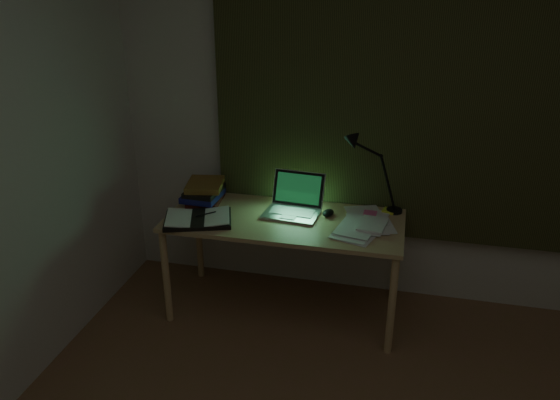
# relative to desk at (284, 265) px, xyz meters

# --- Properties ---
(wall_back) EXTENTS (3.50, 0.00, 2.50)m
(wall_back) POSITION_rel_desk_xyz_m (0.59, 0.39, 0.93)
(wall_back) COLOR beige
(wall_back) RESTS_ON ground
(curtain) EXTENTS (2.20, 0.06, 2.00)m
(curtain) POSITION_rel_desk_xyz_m (0.59, 0.35, 1.13)
(curtain) COLOR #2B2D16
(curtain) RESTS_ON wall_back
(desk) EXTENTS (1.42, 0.62, 0.65)m
(desk) POSITION_rel_desk_xyz_m (0.00, 0.00, 0.00)
(desk) COLOR tan
(desk) RESTS_ON floor
(laptop) EXTENTS (0.36, 0.40, 0.24)m
(laptop) POSITION_rel_desk_xyz_m (0.03, 0.06, 0.44)
(laptop) COLOR silver
(laptop) RESTS_ON desk
(open_textbook) EXTENTS (0.46, 0.39, 0.03)m
(open_textbook) POSITION_rel_desk_xyz_m (-0.49, -0.15, 0.34)
(open_textbook) COLOR white
(open_textbook) RESTS_ON desk
(book_stack) EXTENTS (0.23, 0.27, 0.14)m
(book_stack) POSITION_rel_desk_xyz_m (-0.56, 0.13, 0.39)
(book_stack) COLOR white
(book_stack) RESTS_ON desk
(loose_papers) EXTENTS (0.37, 0.39, 0.02)m
(loose_papers) POSITION_rel_desk_xyz_m (0.47, 0.02, 0.33)
(loose_papers) COLOR silver
(loose_papers) RESTS_ON desk
(mouse) EXTENTS (0.08, 0.11, 0.04)m
(mouse) POSITION_rel_desk_xyz_m (0.25, 0.10, 0.34)
(mouse) COLOR black
(mouse) RESTS_ON desk
(sticky_yellow) EXTENTS (0.09, 0.09, 0.02)m
(sticky_yellow) POSITION_rel_desk_xyz_m (0.61, 0.24, 0.33)
(sticky_yellow) COLOR yellow
(sticky_yellow) RESTS_ON desk
(sticky_pink) EXTENTS (0.08, 0.08, 0.02)m
(sticky_pink) POSITION_rel_desk_xyz_m (0.50, 0.17, 0.33)
(sticky_pink) COLOR pink
(sticky_pink) RESTS_ON desk
(desk_lamp) EXTENTS (0.39, 0.33, 0.52)m
(desk_lamp) POSITION_rel_desk_xyz_m (0.64, 0.25, 0.59)
(desk_lamp) COLOR black
(desk_lamp) RESTS_ON desk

